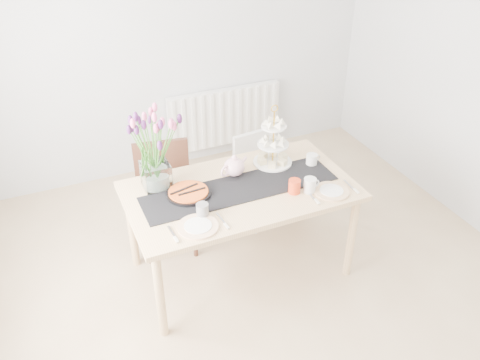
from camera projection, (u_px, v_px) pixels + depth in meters
name	position (u px, v px, depth m)	size (l,w,h in m)	color
room_shell	(286.00, 151.00, 2.91)	(4.50, 4.50, 4.50)	tan
radiator	(225.00, 117.00, 5.23)	(1.20, 0.08, 0.60)	white
dining_table	(240.00, 198.00, 3.61)	(1.60, 0.90, 0.75)	tan
chair_brown	(165.00, 189.00, 4.01)	(0.50, 0.50, 0.87)	#3A1E15
chair_white	(259.00, 170.00, 4.37)	(0.43, 0.43, 0.76)	silver
table_runner	(240.00, 188.00, 3.57)	(1.40, 0.35, 0.01)	black
tulip_vase	(152.00, 139.00, 3.39)	(0.68, 0.68, 0.59)	silver
cake_stand	(273.00, 149.00, 3.80)	(0.30, 0.30, 0.43)	gold
teapot	(234.00, 167.00, 3.68)	(0.24, 0.20, 0.16)	white
cream_jug	(312.00, 160.00, 3.83)	(0.08, 0.08, 0.08)	silver
tart_tin	(188.00, 193.00, 3.49)	(0.31, 0.31, 0.04)	black
mug_grey	(202.00, 210.00, 3.28)	(0.08, 0.08, 0.10)	slate
mug_white	(310.00, 185.00, 3.52)	(0.09, 0.09, 0.10)	silver
mug_orange	(294.00, 186.00, 3.51)	(0.08, 0.08, 0.10)	red
plate_left	(198.00, 227.00, 3.20)	(0.26, 0.26, 0.01)	white
plate_right	(331.00, 191.00, 3.53)	(0.25, 0.25, 0.01)	white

